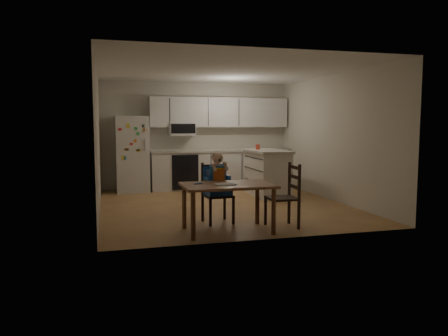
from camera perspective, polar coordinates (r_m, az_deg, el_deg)
name	(u,v)px	position (r m, az deg, el deg)	size (l,w,h in m)	color
room	(217,138)	(8.59, -0.88, 3.92)	(4.52, 5.01, 2.51)	#97623D
refrigerator	(132,154)	(10.03, -11.89, 1.79)	(0.72, 0.70, 1.70)	silver
kitchen_run	(219,151)	(10.43, -0.60, 2.22)	(3.37, 0.62, 2.15)	silver
kitchen_island	(267,172)	(9.38, 5.67, -0.59)	(0.69, 1.32, 0.98)	silver
red_cup	(258,147)	(9.45, 4.43, 2.76)	(0.09, 0.09, 0.11)	#D3412A
dining_table	(228,190)	(6.18, 0.48, -2.95)	(1.28, 0.82, 0.68)	brown
napkin	(225,184)	(6.12, 0.17, -2.12)	(0.27, 0.24, 0.01)	#BBBBC0
toddler_spoon	(198,184)	(6.16, -3.43, -2.05)	(0.02, 0.02, 0.12)	blue
chair_booster	(217,180)	(6.76, -0.97, -1.62)	(0.45, 0.45, 1.09)	black
chair_side	(288,191)	(6.55, 8.37, -3.02)	(0.43, 0.43, 0.95)	black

